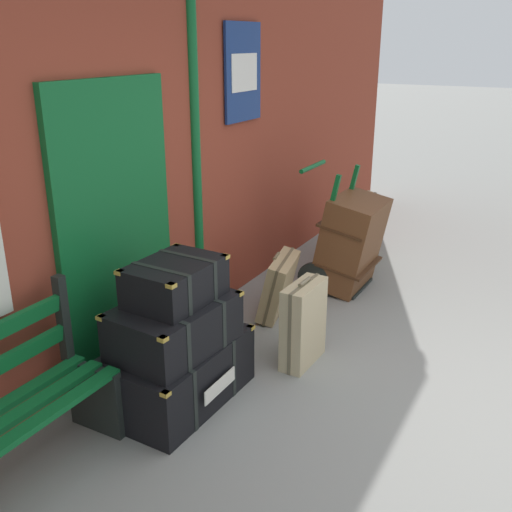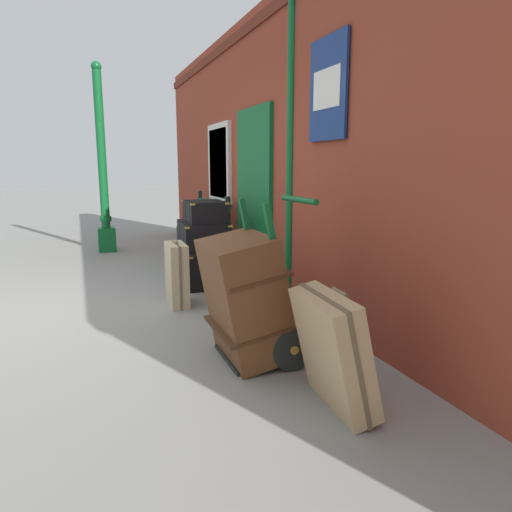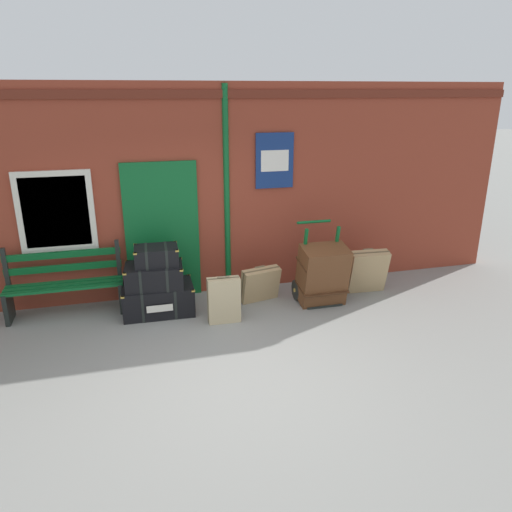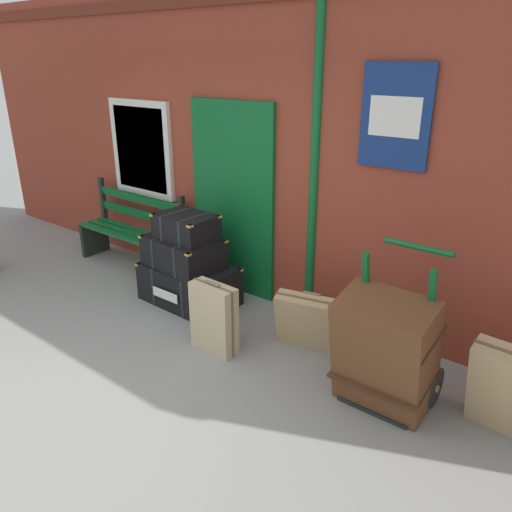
% 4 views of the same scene
% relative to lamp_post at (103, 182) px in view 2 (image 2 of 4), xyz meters
% --- Properties ---
extents(ground_plane, '(60.00, 60.00, 0.00)m').
position_rel_lamp_post_xyz_m(ground_plane, '(3.28, -0.82, -1.15)').
color(ground_plane, gray).
extents(brick_facade, '(10.40, 0.35, 3.20)m').
position_rel_lamp_post_xyz_m(brick_facade, '(3.26, 1.77, 0.45)').
color(brick_facade, brown).
rests_on(brick_facade, ground).
extents(lamp_post, '(0.28, 0.28, 3.02)m').
position_rel_lamp_post_xyz_m(lamp_post, '(0.00, 0.00, 0.00)').
color(lamp_post, '#0F5B28').
rests_on(lamp_post, ground).
extents(platform_bench, '(1.60, 0.43, 1.01)m').
position_rel_lamp_post_xyz_m(platform_bench, '(1.32, 1.34, -0.71)').
color(platform_bench, '#0F5B28').
rests_on(platform_bench, ground).
extents(steamer_trunk_base, '(1.03, 0.69, 0.43)m').
position_rel_lamp_post_xyz_m(steamer_trunk_base, '(2.59, 1.04, -0.94)').
color(steamer_trunk_base, black).
rests_on(steamer_trunk_base, ground).
extents(steamer_trunk_middle, '(0.85, 0.61, 0.33)m').
position_rel_lamp_post_xyz_m(steamer_trunk_middle, '(2.56, 1.01, -0.57)').
color(steamer_trunk_middle, black).
rests_on(steamer_trunk_middle, steamer_trunk_base).
extents(steamer_trunk_top, '(0.63, 0.47, 0.27)m').
position_rel_lamp_post_xyz_m(steamer_trunk_top, '(2.61, 1.02, -0.28)').
color(steamer_trunk_top, black).
rests_on(steamer_trunk_top, steamer_trunk_middle).
extents(porters_trolley, '(0.71, 0.61, 1.20)m').
position_rel_lamp_post_xyz_m(porters_trolley, '(5.00, 0.87, -0.88)').
color(porters_trolley, black).
rests_on(porters_trolley, ground).
extents(large_brown_trunk, '(0.70, 0.59, 0.94)m').
position_rel_lamp_post_xyz_m(large_brown_trunk, '(5.00, 0.69, -0.68)').
color(large_brown_trunk, brown).
rests_on(large_brown_trunk, ground).
extents(suitcase_oxblood, '(0.65, 0.40, 0.56)m').
position_rel_lamp_post_xyz_m(suitcase_oxblood, '(4.13, 1.04, -0.88)').
color(suitcase_oxblood, tan).
rests_on(suitcase_oxblood, ground).
extents(suitcase_brown, '(0.63, 0.38, 0.72)m').
position_rel_lamp_post_xyz_m(suitcase_brown, '(5.86, 0.93, -0.79)').
color(suitcase_brown, tan).
rests_on(suitcase_brown, ground).
extents(suitcase_cream, '(0.46, 0.19, 0.68)m').
position_rel_lamp_post_xyz_m(suitcase_cream, '(3.46, 0.49, -0.83)').
color(suitcase_cream, tan).
rests_on(suitcase_cream, ground).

